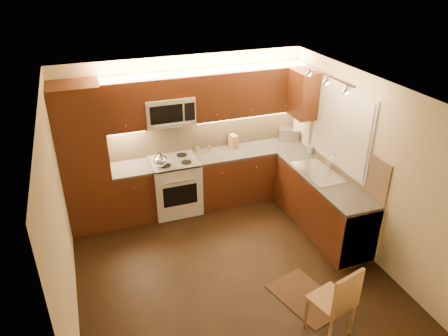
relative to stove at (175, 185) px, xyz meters
name	(u,v)px	position (x,y,z in m)	size (l,w,h in m)	color
floor	(227,266)	(0.30, -1.68, -0.46)	(4.00, 4.00, 0.01)	black
ceiling	(228,92)	(0.30, -1.68, 2.04)	(4.00, 4.00, 0.01)	beige
wall_back	(186,132)	(0.30, 0.32, 0.79)	(4.00, 0.01, 2.50)	beige
wall_front	(308,298)	(0.30, -3.67, 0.79)	(4.00, 0.01, 2.50)	beige
wall_left	(59,219)	(-1.70, -1.68, 0.79)	(0.01, 4.00, 2.50)	beige
wall_right	(361,164)	(2.30, -1.68, 0.79)	(0.01, 4.00, 2.50)	beige
pantry	(84,160)	(-1.35, 0.02, 0.69)	(0.70, 0.60, 2.30)	#4D2510
base_cab_back_left	(133,193)	(-0.69, 0.02, -0.03)	(0.62, 0.60, 0.86)	#4D2510
counter_back_left	(130,169)	(-0.69, 0.02, 0.42)	(0.62, 0.60, 0.04)	#32302E
base_cab_back_right	(249,173)	(1.34, 0.02, -0.03)	(1.92, 0.60, 0.86)	#4D2510
counter_back_right	(250,150)	(1.34, 0.02, 0.42)	(1.92, 0.60, 0.04)	#32302E
base_cab_right	(321,204)	(2.00, -1.28, -0.03)	(0.60, 2.00, 0.86)	#4D2510
counter_right	(325,178)	(2.00, -1.28, 0.42)	(0.60, 2.00, 0.04)	#32302E
dishwasher	(348,228)	(2.00, -1.98, -0.03)	(0.58, 0.60, 0.84)	silver
backsplash_back	(206,132)	(0.65, 0.31, 0.74)	(3.30, 0.02, 0.60)	tan
backsplash_right	(344,156)	(2.29, -1.28, 0.74)	(0.02, 2.00, 0.60)	tan
upper_cab_back_left	(122,105)	(-0.69, 0.15, 1.42)	(0.62, 0.35, 0.75)	#4D2510
upper_cab_back_right	(249,92)	(1.34, 0.15, 1.42)	(1.92, 0.35, 0.75)	#4D2510
upper_cab_bridge	(167,86)	(0.00, 0.15, 1.63)	(0.76, 0.35, 0.31)	#4D2510
upper_cab_right_corner	(304,94)	(2.12, -0.28, 1.42)	(0.35, 0.50, 0.75)	#4D2510
stove	(175,185)	(0.00, 0.00, 0.00)	(0.76, 0.65, 0.92)	silver
microwave	(169,110)	(0.00, 0.14, 1.26)	(0.76, 0.38, 0.44)	silver
window_frame	(341,127)	(2.29, -1.12, 1.14)	(0.03, 1.44, 1.24)	silver
window_blinds	(340,128)	(2.27, -1.12, 1.14)	(0.02, 1.36, 1.16)	silver
sink	(320,168)	(2.00, -1.12, 0.52)	(0.52, 0.86, 0.15)	silver
faucet	(331,162)	(2.18, -1.12, 0.59)	(0.20, 0.04, 0.30)	silver
track_light_bar	(328,75)	(1.85, -1.27, 2.00)	(0.04, 1.20, 0.03)	silver
kettle	(160,160)	(-0.24, -0.14, 0.58)	(0.21, 0.21, 0.24)	silver
toaster_oven	(289,134)	(2.15, 0.17, 0.55)	(0.36, 0.27, 0.21)	silver
knife_block	(233,141)	(1.09, 0.18, 0.56)	(0.11, 0.17, 0.23)	#A7834B
spice_jar_a	(198,148)	(0.50, 0.26, 0.49)	(0.05, 0.05, 0.10)	silver
spice_jar_b	(196,149)	(0.45, 0.22, 0.49)	(0.04, 0.04, 0.10)	olive
spice_jar_c	(205,150)	(0.57, 0.13, 0.49)	(0.05, 0.05, 0.10)	silver
spice_jar_d	(210,148)	(0.67, 0.20, 0.48)	(0.04, 0.04, 0.08)	#9B5F2E
soap_bottle	(311,148)	(2.24, -0.44, 0.52)	(0.07, 0.08, 0.16)	silver
rug	(306,297)	(1.03, -2.58, -0.45)	(0.60, 0.90, 0.01)	black
dining_chair	(332,299)	(1.01, -3.10, 0.01)	(0.42, 0.42, 0.94)	#A7834B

